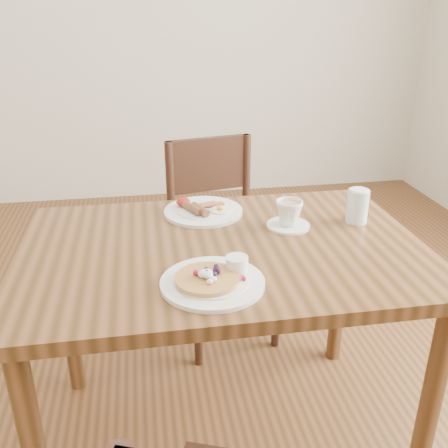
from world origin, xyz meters
The scene contains 7 objects.
ground centered at (0.00, 0.00, 0.00)m, with size 5.00×5.00×0.00m, color #503016.
dining_table centered at (0.00, 0.00, 0.65)m, with size 1.20×0.80×0.75m.
chair_far centered at (0.09, 0.65, 0.49)m, with size 0.49×0.49×0.88m.
pancake_plate centered at (-0.06, -0.22, 0.76)m, with size 0.27×0.27×0.06m.
breakfast_plate centered at (-0.03, 0.26, 0.76)m, with size 0.27×0.27×0.04m.
teacup_saucer centered at (0.23, 0.10, 0.79)m, with size 0.14×0.14×0.09m.
water_glass centered at (0.46, 0.10, 0.81)m, with size 0.07×0.07×0.11m, color silver.
Camera 1 is at (-0.22, -1.32, 1.41)m, focal length 40.00 mm.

